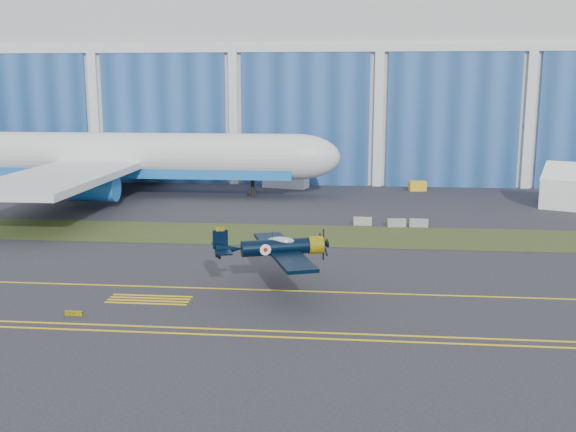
# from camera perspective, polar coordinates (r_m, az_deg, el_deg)

# --- Properties ---
(ground) EXTENTS (260.00, 260.00, 0.00)m
(ground) POSITION_cam_1_polar(r_m,az_deg,el_deg) (55.78, 8.96, -4.99)
(ground) COLOR #2C2C35
(ground) RESTS_ON ground
(grass_median) EXTENTS (260.00, 10.00, 0.02)m
(grass_median) POSITION_cam_1_polar(r_m,az_deg,el_deg) (69.32, 8.34, -1.77)
(grass_median) COLOR #475128
(grass_median) RESTS_ON ground
(hangar) EXTENTS (220.00, 45.70, 30.00)m
(hangar) POSITION_cam_1_polar(r_m,az_deg,el_deg) (125.35, 7.37, 10.87)
(hangar) COLOR silver
(hangar) RESTS_ON ground
(taxiway_centreline) EXTENTS (200.00, 0.20, 0.02)m
(taxiway_centreline) POSITION_cam_1_polar(r_m,az_deg,el_deg) (51.00, 9.26, -6.53)
(taxiway_centreline) COLOR yellow
(taxiway_centreline) RESTS_ON ground
(edge_line_near) EXTENTS (80.00, 0.20, 0.02)m
(edge_line_near) POSITION_cam_1_polar(r_m,az_deg,el_deg) (42.06, 10.04, -10.45)
(edge_line_near) COLOR yellow
(edge_line_near) RESTS_ON ground
(edge_line_far) EXTENTS (80.00, 0.20, 0.02)m
(edge_line_far) POSITION_cam_1_polar(r_m,az_deg,el_deg) (42.99, 9.94, -9.96)
(edge_line_far) COLOR yellow
(edge_line_far) RESTS_ON ground
(hold_short_ladder) EXTENTS (6.00, 2.40, 0.02)m
(hold_short_ladder) POSITION_cam_1_polar(r_m,az_deg,el_deg) (50.13, -11.67, -6.93)
(hold_short_ladder) COLOR yellow
(hold_short_ladder) RESTS_ON ground
(guard_board_left) EXTENTS (1.20, 0.15, 0.35)m
(guard_board_left) POSITION_cam_1_polar(r_m,az_deg,el_deg) (47.99, -17.68, -7.86)
(guard_board_left) COLOR yellow
(guard_board_left) RESTS_ON ground
(warbird) EXTENTS (13.11, 14.35, 3.50)m
(warbird) POSITION_cam_1_polar(r_m,az_deg,el_deg) (50.03, -1.03, -2.66)
(warbird) COLOR black
(warbird) RESTS_ON ground
(jetliner) EXTENTS (70.78, 60.07, 24.65)m
(jetliner) POSITION_cam_1_polar(r_m,az_deg,el_deg) (97.25, -14.69, 8.99)
(jetliner) COLOR silver
(jetliner) RESTS_ON ground
(shipping_container) EXTENTS (7.08, 4.23, 2.87)m
(shipping_container) POSITION_cam_1_polar(r_m,az_deg,el_deg) (101.30, -0.19, 3.24)
(shipping_container) COLOR silver
(shipping_container) RESTS_ON ground
(tug) EXTENTS (2.61, 1.84, 1.41)m
(tug) POSITION_cam_1_polar(r_m,az_deg,el_deg) (100.09, 10.90, 2.52)
(tug) COLOR yellow
(tug) RESTS_ON ground
(barrier_a) EXTENTS (2.02, 0.68, 0.90)m
(barrier_a) POSITION_cam_1_polar(r_m,az_deg,el_deg) (74.68, 6.34, -0.45)
(barrier_a) COLOR #989D8A
(barrier_a) RESTS_ON ground
(barrier_b) EXTENTS (2.06, 0.83, 0.90)m
(barrier_b) POSITION_cam_1_polar(r_m,az_deg,el_deg) (74.34, 9.18, -0.58)
(barrier_b) COLOR gray
(barrier_b) RESTS_ON ground
(barrier_c) EXTENTS (2.04, 0.73, 0.90)m
(barrier_c) POSITION_cam_1_polar(r_m,az_deg,el_deg) (74.66, 11.01, -0.59)
(barrier_c) COLOR gray
(barrier_c) RESTS_ON ground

